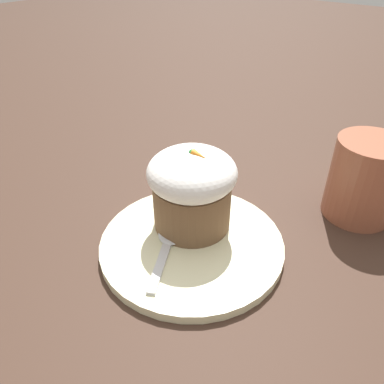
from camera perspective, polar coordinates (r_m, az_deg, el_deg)
name	(u,v)px	position (r m, az deg, el deg)	size (l,w,h in m)	color
ground_plane	(192,247)	(0.46, -0.04, -8.39)	(4.00, 4.00, 0.00)	#3D281E
dessert_plate	(192,244)	(0.46, -0.04, -7.87)	(0.22, 0.22, 0.01)	beige
carrot_cake	(192,188)	(0.44, 0.00, 0.64)	(0.11, 0.11, 0.11)	brown
spoon	(170,240)	(0.45, -3.30, -7.31)	(0.08, 0.11, 0.01)	silver
coffee_cup	(366,180)	(0.53, 25.03, 1.69)	(0.13, 0.09, 0.11)	#9E563D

